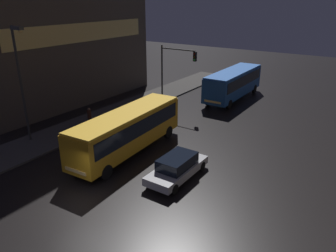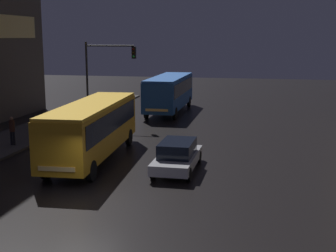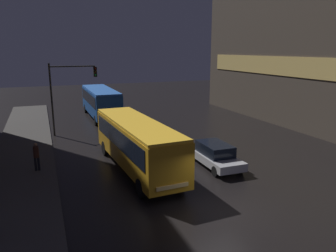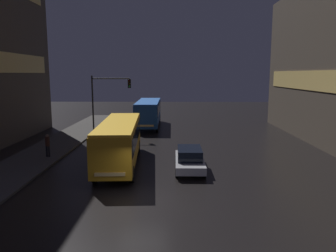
# 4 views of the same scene
# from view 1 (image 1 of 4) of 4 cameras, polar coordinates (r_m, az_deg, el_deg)

# --- Properties ---
(ground_plane) EXTENTS (120.00, 120.00, 0.00)m
(ground_plane) POSITION_cam_1_polar(r_m,az_deg,el_deg) (18.88, -15.15, -13.63)
(ground_plane) COLOR black
(sidewalk_left) EXTENTS (4.00, 48.00, 0.15)m
(sidewalk_left) POSITION_cam_1_polar(r_m,az_deg,el_deg) (30.82, -12.54, 0.92)
(sidewalk_left) COLOR #3D3A38
(sidewalk_left) RESTS_ON ground
(bus_near) EXTENTS (3.01, 10.55, 3.12)m
(bus_near) POSITION_cam_1_polar(r_m,az_deg,el_deg) (23.56, -7.02, -0.36)
(bus_near) COLOR orange
(bus_near) RESTS_ON ground
(bus_far) EXTENTS (2.72, 10.23, 3.19)m
(bus_far) POSITION_cam_1_polar(r_m,az_deg,el_deg) (37.18, 11.34, 7.60)
(bus_far) COLOR #194793
(bus_far) RESTS_ON ground
(car_taxi) EXTENTS (1.93, 4.74, 1.50)m
(car_taxi) POSITION_cam_1_polar(r_m,az_deg,el_deg) (20.59, 1.61, -7.13)
(car_taxi) COLOR #B7B7BC
(car_taxi) RESTS_ON ground
(pedestrian_mid) EXTENTS (0.46, 0.46, 1.75)m
(pedestrian_mid) POSITION_cam_1_polar(r_m,az_deg,el_deg) (28.83, -13.53, 1.70)
(pedestrian_mid) COLOR black
(pedestrian_mid) RESTS_ON sidewalk_left
(traffic_light_main) EXTENTS (4.02, 0.35, 6.26)m
(traffic_light_main) POSITION_cam_1_polar(r_m,az_deg,el_deg) (32.90, 0.96, 10.38)
(traffic_light_main) COLOR #2D2D2D
(traffic_light_main) RESTS_ON ground
(street_lamp_sidewalk) EXTENTS (1.25, 0.36, 8.68)m
(street_lamp_sidewalk) POSITION_cam_1_polar(r_m,az_deg,el_deg) (26.35, -24.32, 9.01)
(street_lamp_sidewalk) COLOR #2D2D2D
(street_lamp_sidewalk) RESTS_ON sidewalk_left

